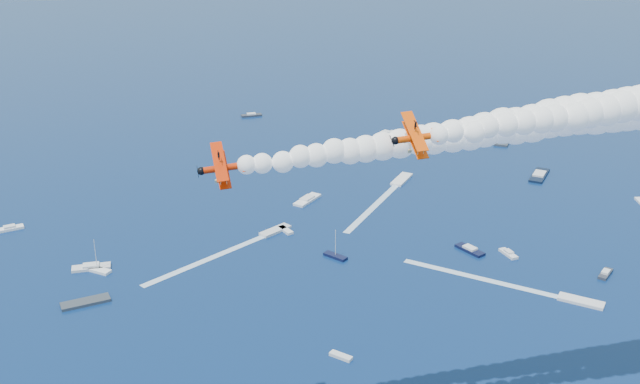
% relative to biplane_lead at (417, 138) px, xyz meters
% --- Properties ---
extents(biplane_lead, '(11.57, 11.96, 8.40)m').
position_rel_biplane_lead_xyz_m(biplane_lead, '(0.00, 0.00, 0.00)').
color(biplane_lead, '#F94A05').
extents(biplane_trail, '(11.60, 12.01, 8.25)m').
position_rel_biplane_lead_xyz_m(biplane_trail, '(-23.86, -13.45, -4.30)').
color(biplane_trail, red).
extents(smoke_trail_trail, '(75.31, 74.29, 12.82)m').
position_rel_biplane_lead_xyz_m(smoke_trail_trail, '(3.37, 9.33, -1.55)').
color(smoke_trail_trail, white).
extents(spectator_boats, '(218.85, 188.93, 0.70)m').
position_rel_biplane_lead_xyz_m(spectator_boats, '(-22.50, 93.09, -55.10)').
color(spectator_boats, white).
rests_on(spectator_boats, ground).
extents(boat_wakes, '(88.83, 87.32, 0.04)m').
position_rel_biplane_lead_xyz_m(boat_wakes, '(-41.06, 65.71, -55.42)').
color(boat_wakes, white).
rests_on(boat_wakes, ground).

